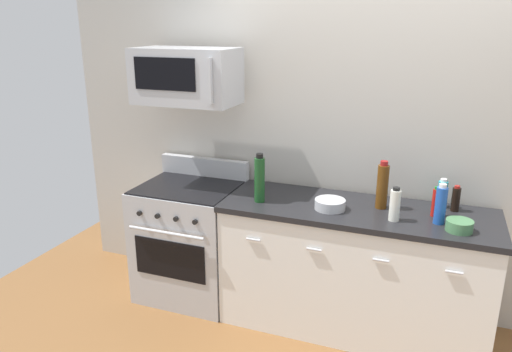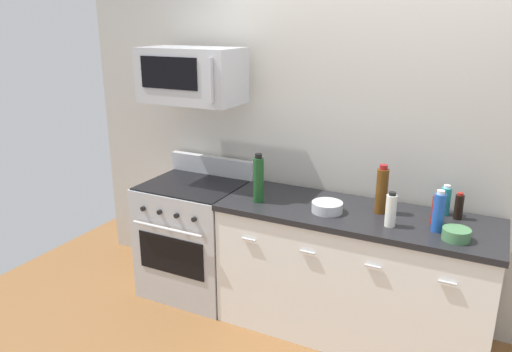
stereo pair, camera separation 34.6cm
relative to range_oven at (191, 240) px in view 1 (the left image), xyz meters
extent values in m
plane|color=brown|center=(1.30, 0.00, -0.47)|extent=(5.92, 5.92, 0.00)
cube|color=#B7B2A8|center=(1.30, 0.41, 0.88)|extent=(4.93, 0.10, 2.70)
cube|color=white|center=(1.30, 0.00, -0.03)|extent=(1.81, 0.62, 0.88)
cube|color=black|center=(1.30, 0.00, 0.43)|extent=(1.84, 0.65, 0.04)
cube|color=black|center=(1.30, -0.28, -0.42)|extent=(1.81, 0.02, 0.10)
cylinder|color=silver|center=(0.66, -0.33, 0.25)|extent=(0.10, 0.02, 0.02)
cylinder|color=silver|center=(1.08, -0.33, 0.25)|extent=(0.10, 0.02, 0.02)
cylinder|color=silver|center=(1.51, -0.33, 0.25)|extent=(0.10, 0.02, 0.02)
cylinder|color=silver|center=(1.93, -0.33, 0.25)|extent=(0.10, 0.02, 0.02)
cube|color=#B7BABF|center=(0.00, 0.00, -0.01)|extent=(0.76, 0.64, 0.91)
cube|color=black|center=(0.00, -0.33, -0.02)|extent=(0.58, 0.01, 0.30)
cylinder|color=#B7BABF|center=(0.00, -0.36, 0.21)|extent=(0.61, 0.02, 0.02)
cube|color=#B7BABF|center=(0.00, 0.29, 0.52)|extent=(0.76, 0.06, 0.16)
cube|color=black|center=(0.00, 0.00, 0.45)|extent=(0.73, 0.61, 0.01)
cylinder|color=black|center=(-0.23, -0.34, 0.32)|extent=(0.04, 0.02, 0.04)
cylinder|color=black|center=(-0.08, -0.34, 0.32)|extent=(0.04, 0.02, 0.04)
cylinder|color=black|center=(0.08, -0.34, 0.32)|extent=(0.04, 0.02, 0.04)
cylinder|color=black|center=(0.23, -0.34, 0.32)|extent=(0.04, 0.02, 0.04)
cube|color=#B7BABF|center=(0.00, 0.05, 1.28)|extent=(0.74, 0.40, 0.40)
cube|color=black|center=(-0.06, -0.16, 1.31)|extent=(0.48, 0.01, 0.22)
cube|color=#B7BABF|center=(0.30, -0.17, 1.28)|extent=(0.02, 0.04, 0.30)
cylinder|color=silver|center=(1.55, -0.13, 0.55)|extent=(0.07, 0.07, 0.20)
cylinder|color=black|center=(1.55, -0.13, 0.66)|extent=(0.04, 0.04, 0.02)
cylinder|color=#B21914|center=(1.79, 0.04, 0.54)|extent=(0.05, 0.05, 0.18)
cylinder|color=#19721E|center=(1.79, 0.04, 0.64)|extent=(0.03, 0.03, 0.02)
cylinder|color=#1E4CA5|center=(1.82, -0.08, 0.57)|extent=(0.07, 0.07, 0.24)
cylinder|color=silver|center=(1.82, -0.08, 0.70)|extent=(0.05, 0.05, 0.02)
cylinder|color=teal|center=(1.82, 0.22, 0.54)|extent=(0.06, 0.06, 0.18)
cylinder|color=white|center=(1.82, 0.22, 0.64)|extent=(0.04, 0.04, 0.02)
cylinder|color=black|center=(1.91, 0.18, 0.53)|extent=(0.05, 0.05, 0.16)
cylinder|color=maroon|center=(1.91, 0.18, 0.62)|extent=(0.04, 0.04, 0.02)
cylinder|color=#19471E|center=(0.63, -0.11, 0.61)|extent=(0.07, 0.07, 0.32)
cylinder|color=black|center=(0.63, -0.11, 0.78)|extent=(0.05, 0.05, 0.03)
cylinder|color=#59330F|center=(1.44, 0.06, 0.60)|extent=(0.08, 0.08, 0.30)
cylinder|color=maroon|center=(1.44, 0.06, 0.77)|extent=(0.05, 0.05, 0.03)
cylinder|color=#477A4C|center=(1.93, -0.16, 0.49)|extent=(0.16, 0.16, 0.07)
torus|color=#477A4C|center=(1.93, -0.16, 0.52)|extent=(0.16, 0.16, 0.01)
cylinder|color=#477A4C|center=(1.93, -0.16, 0.46)|extent=(0.09, 0.09, 0.01)
cylinder|color=#B2B5BA|center=(1.12, -0.08, 0.48)|extent=(0.21, 0.21, 0.07)
torus|color=#B2B5BA|center=(1.12, -0.08, 0.51)|extent=(0.21, 0.21, 0.01)
cylinder|color=#B2B5BA|center=(1.12, -0.08, 0.46)|extent=(0.11, 0.11, 0.01)
camera|label=1|loc=(1.75, -3.14, 1.67)|focal=34.36mm
camera|label=2|loc=(2.07, -3.00, 1.67)|focal=34.36mm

